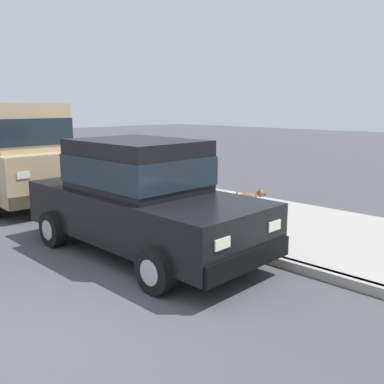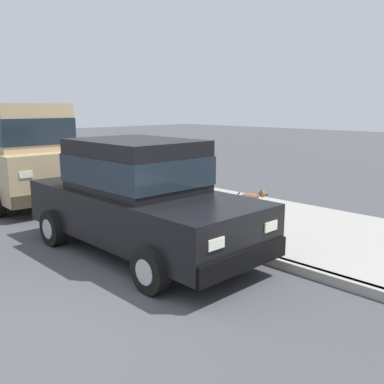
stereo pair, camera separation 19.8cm
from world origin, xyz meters
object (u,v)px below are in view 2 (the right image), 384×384
(dog_brown, at_px, (252,197))
(fire_hydrant, at_px, (112,188))
(car_black_sedan, at_px, (139,196))
(car_tan_van, at_px, (12,148))

(dog_brown, bearing_deg, fire_hydrant, 121.42)
(car_black_sedan, distance_m, fire_hydrant, 3.55)
(car_black_sedan, distance_m, dog_brown, 3.41)
(car_black_sedan, relative_size, dog_brown, 7.68)
(car_black_sedan, relative_size, fire_hydrant, 6.36)
(car_black_sedan, distance_m, car_tan_van, 5.60)
(car_black_sedan, bearing_deg, dog_brown, 3.55)
(car_tan_van, relative_size, fire_hydrant, 6.85)
(car_black_sedan, xyz_separation_m, car_tan_van, (0.14, 5.58, 0.41))
(car_tan_van, height_order, dog_brown, car_tan_van)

